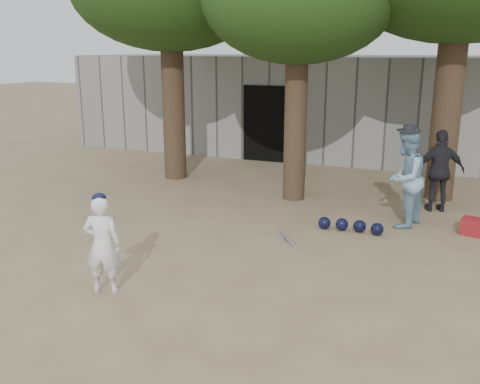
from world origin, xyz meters
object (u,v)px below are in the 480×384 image
at_px(spectator_blue, 405,178).
at_px(spectator_dark, 440,171).
at_px(boy_player, 102,245).
at_px(red_bag, 474,227).

relative_size(spectator_blue, spectator_dark, 1.10).
relative_size(boy_player, red_bag, 3.26).
bearing_deg(spectator_dark, boy_player, 34.40).
bearing_deg(spectator_dark, spectator_blue, 45.46).
xyz_separation_m(boy_player, spectator_blue, (3.51, 4.45, 0.23)).
xyz_separation_m(boy_player, red_bag, (4.76, 4.39, -0.54)).
xyz_separation_m(spectator_blue, red_bag, (1.25, -0.06, -0.77)).
bearing_deg(spectator_blue, spectator_dark, 171.58).
distance_m(boy_player, red_bag, 6.50).
distance_m(spectator_blue, red_bag, 1.47).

